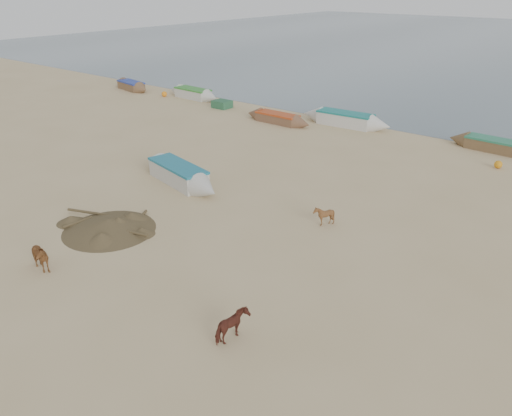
{
  "coord_description": "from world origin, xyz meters",
  "views": [
    {
      "loc": [
        11.8,
        -10.74,
        9.7
      ],
      "look_at": [
        0.0,
        4.0,
        1.0
      ],
      "focal_mm": 35.0,
      "sensor_mm": 36.0,
      "label": 1
    }
  ],
  "objects_px": {
    "calf_right": "(233,327)",
    "near_canoe": "(178,173)",
    "calf_front": "(324,216)",
    "cow_adult": "(37,257)"
  },
  "relations": [
    {
      "from": "calf_right",
      "to": "near_canoe",
      "type": "relative_size",
      "value": 0.14
    },
    {
      "from": "cow_adult",
      "to": "calf_front",
      "type": "relative_size",
      "value": 1.48
    },
    {
      "from": "calf_right",
      "to": "near_canoe",
      "type": "height_order",
      "value": "near_canoe"
    },
    {
      "from": "cow_adult",
      "to": "calf_right",
      "type": "bearing_deg",
      "value": -76.08
    },
    {
      "from": "calf_right",
      "to": "near_canoe",
      "type": "xyz_separation_m",
      "value": [
        -10.48,
        7.68,
        0.01
      ]
    },
    {
      "from": "cow_adult",
      "to": "near_canoe",
      "type": "distance_m",
      "value": 9.47
    },
    {
      "from": "calf_front",
      "to": "near_canoe",
      "type": "bearing_deg",
      "value": -102.82
    },
    {
      "from": "calf_front",
      "to": "cow_adult",
      "type": "bearing_deg",
      "value": -48.54
    },
    {
      "from": "calf_front",
      "to": "calf_right",
      "type": "relative_size",
      "value": 0.93
    },
    {
      "from": "calf_front",
      "to": "near_canoe",
      "type": "height_order",
      "value": "near_canoe"
    }
  ]
}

